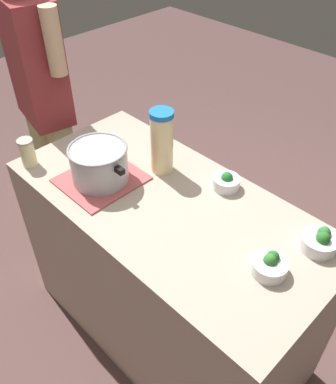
% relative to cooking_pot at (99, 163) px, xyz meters
% --- Properties ---
extents(ground_plane, '(8.00, 8.00, 0.00)m').
position_rel_cooking_pot_xyz_m(ground_plane, '(-0.30, -0.11, -1.01)').
color(ground_plane, brown).
extents(counter_slab, '(1.38, 0.67, 0.92)m').
position_rel_cooking_pot_xyz_m(counter_slab, '(-0.30, -0.11, -0.55)').
color(counter_slab, tan).
rests_on(counter_slab, ground_plane).
extents(dish_cloth, '(0.30, 0.32, 0.01)m').
position_rel_cooking_pot_xyz_m(dish_cloth, '(0.00, 0.00, -0.09)').
color(dish_cloth, '#B65355').
rests_on(dish_cloth, counter_slab).
extents(cooking_pot, '(0.31, 0.24, 0.16)m').
position_rel_cooking_pot_xyz_m(cooking_pot, '(0.00, 0.00, 0.00)').
color(cooking_pot, '#B7B7BC').
rests_on(cooking_pot, dish_cloth).
extents(lemonade_pitcher, '(0.10, 0.10, 0.29)m').
position_rel_cooking_pot_xyz_m(lemonade_pitcher, '(-0.13, -0.24, 0.06)').
color(lemonade_pitcher, beige).
rests_on(lemonade_pitcher, counter_slab).
extents(mason_jar, '(0.07, 0.07, 0.13)m').
position_rel_cooking_pot_xyz_m(mason_jar, '(0.31, 0.16, -0.02)').
color(mason_jar, beige).
rests_on(mason_jar, counter_slab).
extents(broccoli_bowl_front, '(0.12, 0.12, 0.08)m').
position_rel_cooking_pot_xyz_m(broccoli_bowl_front, '(-0.78, -0.10, -0.06)').
color(broccoli_bowl_front, silver).
rests_on(broccoli_bowl_front, counter_slab).
extents(broccoli_bowl_center, '(0.13, 0.13, 0.08)m').
position_rel_cooking_pot_xyz_m(broccoli_bowl_center, '(-0.84, -0.31, -0.06)').
color(broccoli_bowl_center, silver).
rests_on(broccoli_bowl_center, counter_slab).
extents(broccoli_bowl_back, '(0.11, 0.11, 0.08)m').
position_rel_cooking_pot_xyz_m(broccoli_bowl_back, '(-0.40, -0.34, -0.06)').
color(broccoli_bowl_back, silver).
rests_on(broccoli_bowl_back, counter_slab).
extents(person_cook, '(0.50, 0.26, 1.70)m').
position_rel_cooking_pot_xyz_m(person_cook, '(0.67, -0.15, -0.07)').
color(person_cook, tan).
rests_on(person_cook, ground_plane).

